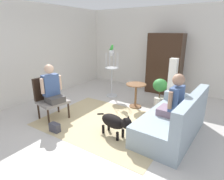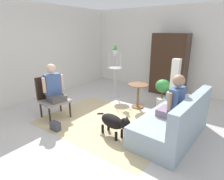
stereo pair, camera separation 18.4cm
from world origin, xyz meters
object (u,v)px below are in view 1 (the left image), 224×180
at_px(dog, 115,122).
at_px(armoire_cabinet, 165,64).
at_px(potted_plant, 160,90).
at_px(handbag, 55,128).
at_px(person_on_armchair, 52,87).
at_px(parrot, 112,48).
at_px(bird_cage_stand, 112,71).
at_px(armchair, 49,95).
at_px(column_lamp, 172,87).
at_px(couch, 174,121).
at_px(person_on_couch, 174,99).
at_px(round_end_table, 136,92).

relative_size(dog, armoire_cabinet, 0.46).
distance_m(potted_plant, handbag, 2.85).
distance_m(person_on_armchair, parrot, 2.31).
bearing_deg(bird_cage_stand, dog, -55.23).
distance_m(bird_cage_stand, parrot, 0.74).
height_order(armchair, column_lamp, column_lamp).
bearing_deg(bird_cage_stand, armoire_cabinet, 45.33).
distance_m(couch, handbag, 2.48).
height_order(person_on_couch, round_end_table, person_on_couch).
bearing_deg(bird_cage_stand, column_lamp, -7.21).
bearing_deg(potted_plant, handbag, -119.47).
relative_size(couch, handbag, 8.49).
relative_size(person_on_armchair, parrot, 5.11).
xyz_separation_m(dog, armoire_cabinet, (-0.14, 3.33, 0.67)).
bearing_deg(handbag, person_on_armchair, 139.84).
xyz_separation_m(parrot, column_lamp, (1.97, -0.25, -0.86)).
bearing_deg(dog, column_lamp, 72.56).
distance_m(column_lamp, armoire_cabinet, 1.72).
relative_size(couch, person_on_couch, 2.29).
relative_size(column_lamp, armoire_cabinet, 0.71).
relative_size(couch, potted_plant, 2.37).
height_order(bird_cage_stand, column_lamp, bird_cage_stand).
bearing_deg(handbag, couch, 30.25).
bearing_deg(handbag, parrot, 95.47).
relative_size(parrot, armoire_cabinet, 0.09).
bearing_deg(round_end_table, bird_cage_stand, 158.51).
bearing_deg(person_on_couch, bird_cage_stand, 149.82).
bearing_deg(bird_cage_stand, couch, -29.30).
bearing_deg(column_lamp, armoire_cabinet, 114.67).
distance_m(dog, column_lamp, 1.91).
xyz_separation_m(armoire_cabinet, handbag, (-1.02, -3.88, -0.89)).
bearing_deg(couch, handbag, -149.75).
bearing_deg(round_end_table, potted_plant, 27.14).
bearing_deg(potted_plant, parrot, 175.52).
xyz_separation_m(couch, column_lamp, (-0.41, 1.09, 0.39)).
height_order(person_on_couch, parrot, parrot).
height_order(person_on_couch, armoire_cabinet, armoire_cabinet).
bearing_deg(round_end_table, armoire_cabinet, 83.24).
height_order(person_on_couch, column_lamp, column_lamp).
bearing_deg(person_on_armchair, couch, 17.47).
relative_size(armchair, parrot, 5.89).
distance_m(round_end_table, handbag, 2.34).
distance_m(dog, armoire_cabinet, 3.40).
xyz_separation_m(parrot, potted_plant, (1.64, -0.13, -1.05)).
bearing_deg(round_end_table, person_on_couch, -36.47).
distance_m(couch, round_end_table, 1.61).
height_order(round_end_table, dog, round_end_table).
relative_size(person_on_couch, parrot, 5.02).
xyz_separation_m(dog, column_lamp, (0.56, 1.79, 0.38)).
relative_size(round_end_table, handbag, 2.90).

